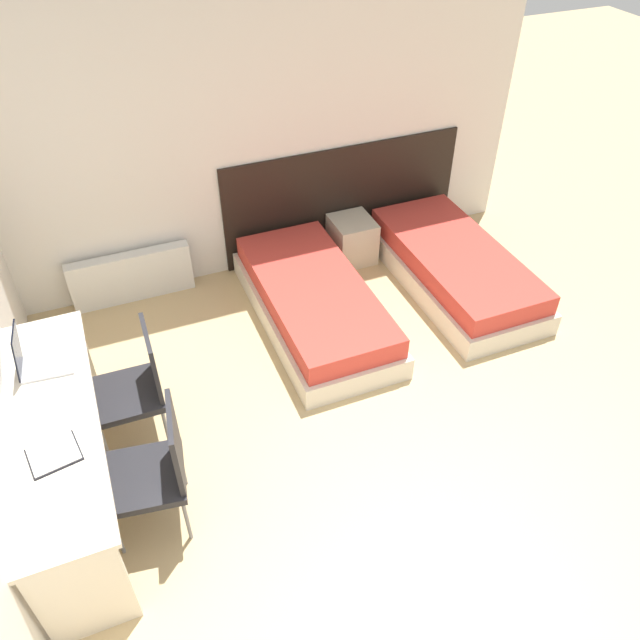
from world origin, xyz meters
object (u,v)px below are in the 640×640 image
chair_near_laptop (135,384)px  laptop (37,361)px  bed_near_door (454,267)px  chair_near_notebook (155,467)px  nightstand (352,239)px  bed_near_window (314,303)px

chair_near_laptop → laptop: size_ratio=2.67×
chair_near_laptop → laptop: (-0.53, 0.10, 0.32)m
bed_near_door → chair_near_notebook: chair_near_notebook is taller
nightstand → chair_near_notebook: size_ratio=0.47×
nightstand → laptop: (-2.80, -1.36, 0.60)m
bed_near_window → laptop: (-2.11, -0.60, 0.62)m
bed_near_window → chair_near_laptop: size_ratio=2.12×
chair_near_laptop → laptop: laptop is taller
bed_near_door → laptop: size_ratio=5.66×
bed_near_window → chair_near_notebook: size_ratio=2.12×
bed_near_window → bed_near_door: same height
chair_near_laptop → nightstand: bearing=34.0°
nightstand → chair_near_laptop: bearing=-147.3°
bed_near_window → bed_near_door: size_ratio=1.00×
chair_near_notebook → laptop: (-0.53, 0.83, 0.32)m
chair_near_laptop → chair_near_notebook: bearing=-88.7°
nightstand → laptop: bearing=-154.2°
nightstand → laptop: 3.17m
bed_near_door → nightstand: size_ratio=4.53×
bed_near_window → bed_near_door: bearing=0.0°
chair_near_laptop → chair_near_notebook: size_ratio=1.00×
bed_near_window → laptop: laptop is taller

